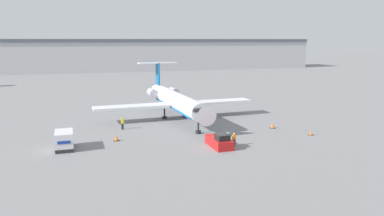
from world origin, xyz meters
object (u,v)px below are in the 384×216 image
luggage_cart (64,140)px  worker_by_wing (122,123)px  worker_near_tug (234,139)px  traffic_cone_mid (311,133)px  airplane_main (176,101)px  traffic_cone_left (116,138)px  traffic_cone_right (273,126)px  pushback_tug (219,141)px

luggage_cart → worker_by_wing: luggage_cart is taller
worker_near_tug → traffic_cone_mid: worker_near_tug is taller
airplane_main → traffic_cone_left: bearing=-135.9°
traffic_cone_right → traffic_cone_mid: bearing=-60.6°
worker_by_wing → worker_near_tug: bearing=-47.8°
worker_by_wing → traffic_cone_mid: bearing=-25.2°
pushback_tug → traffic_cone_left: bearing=150.1°
worker_by_wing → luggage_cart: bearing=-134.9°
worker_by_wing → pushback_tug: bearing=-52.0°
luggage_cart → worker_near_tug: size_ratio=2.17×
luggage_cart → traffic_cone_left: size_ratio=4.83×
luggage_cart → traffic_cone_left: luggage_cart is taller
pushback_tug → luggage_cart: bearing=165.1°
pushback_tug → traffic_cone_mid: (14.22, 1.41, -0.39)m
airplane_main → worker_near_tug: (2.44, -17.74, -2.22)m
airplane_main → traffic_cone_left: 15.69m
luggage_cart → airplane_main: bearing=35.9°
luggage_cart → traffic_cone_mid: luggage_cart is taller
luggage_cart → traffic_cone_left: bearing=16.6°
traffic_cone_left → traffic_cone_mid: traffic_cone_left is taller
luggage_cart → worker_near_tug: bearing=-14.3°
airplane_main → worker_by_wing: 10.75m
worker_near_tug → airplane_main: bearing=97.8°
airplane_main → traffic_cone_right: size_ratio=33.07×
airplane_main → traffic_cone_right: 16.27m
airplane_main → pushback_tug: size_ratio=5.79×
pushback_tug → traffic_cone_left: size_ratio=6.09×
worker_near_tug → traffic_cone_right: worker_near_tug is taller
pushback_tug → worker_by_wing: 16.33m
airplane_main → luggage_cart: airplane_main is taller
luggage_cart → pushback_tug: bearing=-14.9°
worker_by_wing → traffic_cone_left: (-1.62, -6.14, -0.60)m
airplane_main → worker_near_tug: bearing=-82.2°
traffic_cone_left → traffic_cone_right: bearing=-0.1°
luggage_cart → traffic_cone_right: bearing=3.6°
traffic_cone_left → pushback_tug: bearing=-29.9°
airplane_main → luggage_cart: bearing=-144.1°
luggage_cart → traffic_cone_right: 29.40m
pushback_tug → traffic_cone_right: bearing=30.6°
traffic_cone_mid → pushback_tug: bearing=-174.3°
traffic_cone_right → worker_by_wing: bearing=163.8°
worker_by_wing → traffic_cone_right: size_ratio=2.26×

